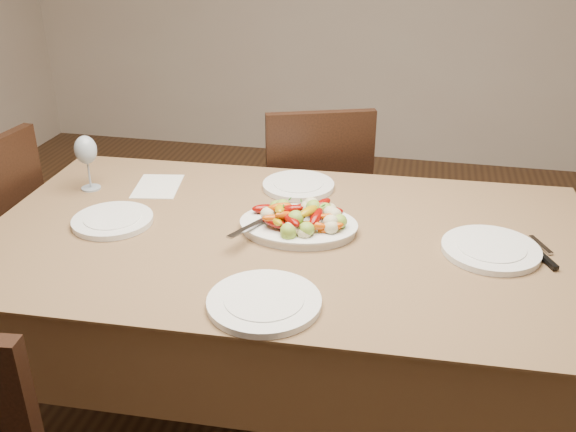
# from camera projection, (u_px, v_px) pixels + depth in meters

# --- Properties ---
(dining_table) EXTENTS (1.88, 1.11, 0.76)m
(dining_table) POSITION_uv_depth(u_px,v_px,m) (288.00, 337.00, 2.09)
(dining_table) COLOR brown
(dining_table) RESTS_ON ground
(chair_far) EXTENTS (0.54, 0.54, 0.95)m
(chair_far) POSITION_uv_depth(u_px,v_px,m) (311.00, 205.00, 2.77)
(chair_far) COLOR black
(chair_far) RESTS_ON ground
(serving_platter) EXTENTS (0.35, 0.27, 0.02)m
(serving_platter) POSITION_uv_depth(u_px,v_px,m) (298.00, 227.00, 1.94)
(serving_platter) COLOR white
(serving_platter) RESTS_ON dining_table
(roasted_vegetables) EXTENTS (0.29, 0.20, 0.09)m
(roasted_vegetables) POSITION_uv_depth(u_px,v_px,m) (299.00, 210.00, 1.92)
(roasted_vegetables) COLOR #6F0703
(roasted_vegetables) RESTS_ON serving_platter
(serving_spoon) EXTENTS (0.28, 0.15, 0.03)m
(serving_spoon) POSITION_uv_depth(u_px,v_px,m) (275.00, 220.00, 1.90)
(serving_spoon) COLOR #9EA0A8
(serving_spoon) RESTS_ON serving_platter
(plate_left) EXTENTS (0.25, 0.25, 0.02)m
(plate_left) POSITION_uv_depth(u_px,v_px,m) (113.00, 221.00, 1.99)
(plate_left) COLOR white
(plate_left) RESTS_ON dining_table
(plate_right) EXTENTS (0.28, 0.28, 0.02)m
(plate_right) POSITION_uv_depth(u_px,v_px,m) (491.00, 250.00, 1.82)
(plate_right) COLOR white
(plate_right) RESTS_ON dining_table
(plate_far) EXTENTS (0.25, 0.25, 0.02)m
(plate_far) POSITION_uv_depth(u_px,v_px,m) (298.00, 186.00, 2.23)
(plate_far) COLOR white
(plate_far) RESTS_ON dining_table
(plate_near) EXTENTS (0.28, 0.28, 0.02)m
(plate_near) POSITION_uv_depth(u_px,v_px,m) (264.00, 302.00, 1.58)
(plate_near) COLOR white
(plate_near) RESTS_ON dining_table
(wine_glass) EXTENTS (0.08, 0.08, 0.20)m
(wine_glass) POSITION_uv_depth(u_px,v_px,m) (87.00, 161.00, 2.19)
(wine_glass) COLOR #8C99A5
(wine_glass) RESTS_ON dining_table
(menu_card) EXTENTS (0.18, 0.23, 0.00)m
(menu_card) POSITION_uv_depth(u_px,v_px,m) (158.00, 186.00, 2.25)
(menu_card) COLOR silver
(menu_card) RESTS_ON dining_table
(table_knife) EXTENTS (0.10, 0.19, 0.01)m
(table_knife) POSITION_uv_depth(u_px,v_px,m) (544.00, 254.00, 1.81)
(table_knife) COLOR #9EA0A8
(table_knife) RESTS_ON dining_table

